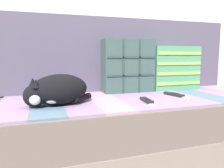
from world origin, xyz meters
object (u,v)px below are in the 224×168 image
at_px(couch, 139,123).
at_px(throw_pillow_quilted, 128,66).
at_px(game_remote_near, 147,101).
at_px(sleeping_cat, 56,91).
at_px(throw_pillow_striped, 175,68).
at_px(game_remote_far, 175,95).

distance_m(couch, throw_pillow_quilted, 0.43).
bearing_deg(game_remote_near, sleeping_cat, 169.92).
distance_m(throw_pillow_quilted, throw_pillow_striped, 0.41).
height_order(game_remote_near, game_remote_far, same).
relative_size(couch, throw_pillow_striped, 4.66).
bearing_deg(throw_pillow_striped, sleeping_cat, -163.01).
bearing_deg(couch, game_remote_near, -103.36).
relative_size(couch, sleeping_cat, 4.88).
bearing_deg(sleeping_cat, throw_pillow_striped, 16.99).
bearing_deg(game_remote_far, throw_pillow_quilted, 132.29).
bearing_deg(sleeping_cat, throw_pillow_quilted, 28.05).
height_order(sleeping_cat, game_remote_far, sleeping_cat).
bearing_deg(throw_pillow_striped, throw_pillow_quilted, 179.93).
relative_size(couch, game_remote_far, 8.97).
distance_m(throw_pillow_quilted, game_remote_near, 0.43).
height_order(throw_pillow_quilted, sleeping_cat, throw_pillow_quilted).
bearing_deg(couch, game_remote_far, -18.35).
bearing_deg(sleeping_cat, game_remote_far, 2.31).
height_order(sleeping_cat, game_remote_near, sleeping_cat).
relative_size(sleeping_cat, game_remote_far, 1.84).
bearing_deg(throw_pillow_striped, game_remote_far, -123.11).
distance_m(throw_pillow_quilted, sleeping_cat, 0.63).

